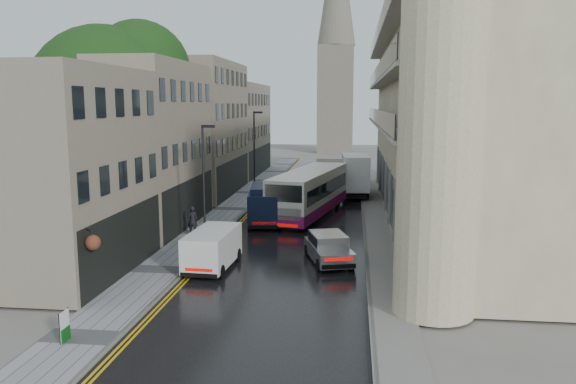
% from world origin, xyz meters
% --- Properties ---
extents(road, '(9.00, 85.00, 0.02)m').
position_xyz_m(road, '(0.00, 27.50, 0.01)').
color(road, black).
rests_on(road, ground).
extents(left_sidewalk, '(2.70, 85.00, 0.12)m').
position_xyz_m(left_sidewalk, '(-5.85, 27.50, 0.06)').
color(left_sidewalk, gray).
rests_on(left_sidewalk, ground).
extents(right_sidewalk, '(1.80, 85.00, 0.12)m').
position_xyz_m(right_sidewalk, '(5.40, 27.50, 0.06)').
color(right_sidewalk, slate).
rests_on(right_sidewalk, ground).
extents(old_shop_row, '(4.50, 56.00, 12.00)m').
position_xyz_m(old_shop_row, '(-9.45, 30.00, 6.00)').
color(old_shop_row, gray).
rests_on(old_shop_row, ground).
extents(modern_block, '(8.00, 40.00, 14.00)m').
position_xyz_m(modern_block, '(10.30, 26.00, 7.00)').
color(modern_block, beige).
rests_on(modern_block, ground).
extents(church_spire, '(6.40, 6.40, 40.00)m').
position_xyz_m(church_spire, '(0.50, 82.00, 20.00)').
color(church_spire, '#746C5B').
rests_on(church_spire, ground).
extents(tree_near, '(10.56, 10.56, 13.89)m').
position_xyz_m(tree_near, '(-12.50, 20.00, 6.95)').
color(tree_near, black).
rests_on(tree_near, ground).
extents(tree_far, '(9.24, 9.24, 12.46)m').
position_xyz_m(tree_far, '(-12.20, 33.00, 6.23)').
color(tree_far, black).
rests_on(tree_far, ground).
extents(cream_bus, '(5.31, 12.77, 3.40)m').
position_xyz_m(cream_bus, '(-1.46, 23.08, 1.72)').
color(cream_bus, silver).
rests_on(cream_bus, road).
extents(white_lorry, '(2.66, 7.46, 3.85)m').
position_xyz_m(white_lorry, '(2.97, 33.57, 1.95)').
color(white_lorry, white).
rests_on(white_lorry, road).
extents(silver_hatchback, '(2.95, 4.56, 1.58)m').
position_xyz_m(silver_hatchback, '(2.12, 11.93, 0.81)').
color(silver_hatchback, silver).
rests_on(silver_hatchback, road).
extents(white_van, '(2.17, 4.61, 2.04)m').
position_xyz_m(white_van, '(-4.30, 10.21, 1.04)').
color(white_van, silver).
rests_on(white_van, road).
extents(navy_van, '(2.91, 5.81, 2.84)m').
position_xyz_m(navy_van, '(-3.12, 20.80, 1.44)').
color(navy_van, black).
rests_on(navy_van, road).
extents(pedestrian, '(0.67, 0.44, 1.82)m').
position_xyz_m(pedestrian, '(-6.35, 18.50, 1.03)').
color(pedestrian, black).
rests_on(pedestrian, left_sidewalk).
extents(lamp_post_near, '(0.81, 0.31, 7.03)m').
position_xyz_m(lamp_post_near, '(-4.77, 15.58, 3.64)').
color(lamp_post_near, black).
rests_on(lamp_post_near, left_sidewalk).
extents(lamp_post_far, '(0.87, 0.34, 7.53)m').
position_xyz_m(lamp_post_far, '(-5.10, 33.96, 3.88)').
color(lamp_post_far, black).
rests_on(lamp_post_far, left_sidewalk).
extents(estate_sign, '(0.09, 0.65, 1.08)m').
position_xyz_m(estate_sign, '(-6.22, 2.15, 0.66)').
color(estate_sign, silver).
rests_on(estate_sign, left_sidewalk).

